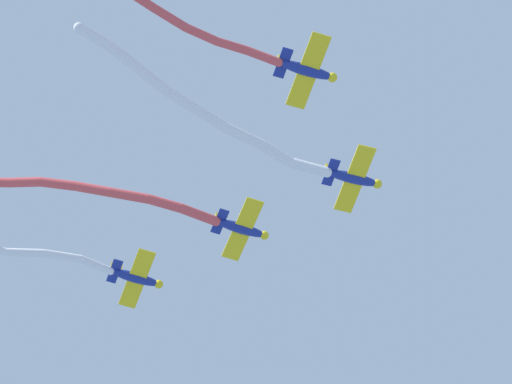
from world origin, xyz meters
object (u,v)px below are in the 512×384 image
object	(u,v)px
airplane_left_wing	(242,229)
airplane_lead	(354,178)
airplane_right_wing	(308,70)
airplane_slot	(137,278)

from	to	relation	value
airplane_left_wing	airplane_lead	bearing A→B (deg)	-48.99
airplane_lead	airplane_right_wing	xyz separation A→B (m)	(2.85, 9.78, 0.30)
airplane_lead	airplane_slot	distance (m)	20.39
airplane_lead	airplane_right_wing	bearing A→B (deg)	-128.37
airplane_right_wing	airplane_slot	bearing A→B (deg)	108.49
airplane_right_wing	airplane_slot	world-z (taller)	airplane_right_wing
airplane_left_wing	airplane_right_wing	distance (m)	15.16
airplane_lead	airplane_right_wing	size ratio (longest dim) A/B	1.01
airplane_lead	airplane_left_wing	world-z (taller)	same
airplane_left_wing	airplane_right_wing	world-z (taller)	airplane_right_wing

